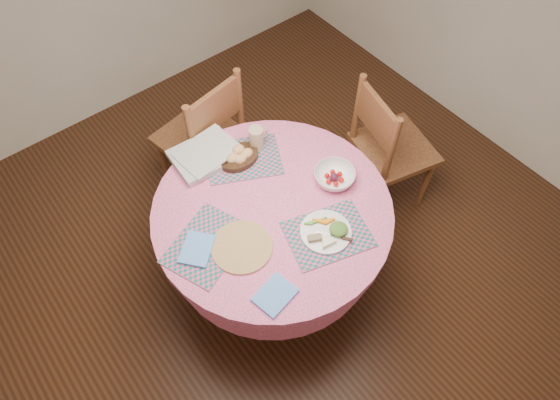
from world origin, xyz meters
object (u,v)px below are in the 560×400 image
(dinner_plate, at_px, (328,231))
(latte_mug, at_px, (257,138))
(dining_table, at_px, (273,228))
(chair_back, at_px, (204,136))
(chair_right, at_px, (388,146))
(bread_bowl, at_px, (239,156))
(fruit_bowl, at_px, (334,177))
(wicker_trivet, at_px, (242,247))

(dinner_plate, bearing_deg, latte_mug, 84.08)
(dining_table, height_order, latte_mug, latte_mug)
(dining_table, height_order, chair_back, chair_back)
(chair_right, distance_m, chair_back, 1.15)
(bread_bowl, xyz_separation_m, latte_mug, (0.14, 0.02, 0.04))
(chair_back, bearing_deg, fruit_bowl, 96.75)
(chair_right, bearing_deg, chair_back, 61.55)
(chair_back, distance_m, fruit_bowl, 0.96)
(dining_table, xyz_separation_m, bread_bowl, (0.06, 0.36, 0.23))
(wicker_trivet, height_order, bread_bowl, bread_bowl)
(latte_mug, relative_size, fruit_bowl, 0.48)
(chair_back, relative_size, dinner_plate, 3.99)
(dining_table, xyz_separation_m, chair_back, (0.10, 0.82, -0.03))
(chair_back, distance_m, dinner_plate, 1.13)
(chair_back, height_order, wicker_trivet, chair_back)
(dining_table, height_order, bread_bowl, bread_bowl)
(latte_mug, bearing_deg, fruit_bowl, -68.54)
(fruit_bowl, bearing_deg, chair_right, 10.70)
(bread_bowl, bearing_deg, chair_back, 84.89)
(chair_back, distance_m, latte_mug, 0.54)
(chair_back, height_order, bread_bowl, chair_back)
(chair_right, bearing_deg, dinner_plate, 125.85)
(dinner_plate, height_order, bread_bowl, bread_bowl)
(bread_bowl, bearing_deg, latte_mug, 7.95)
(dinner_plate, height_order, latte_mug, latte_mug)
(wicker_trivet, relative_size, latte_mug, 2.27)
(bread_bowl, distance_m, fruit_bowl, 0.53)
(bread_bowl, bearing_deg, dinner_plate, -84.15)
(dining_table, bearing_deg, latte_mug, 63.40)
(wicker_trivet, xyz_separation_m, bread_bowl, (0.31, 0.45, 0.03))
(dinner_plate, xyz_separation_m, latte_mug, (0.07, 0.67, 0.05))
(dining_table, xyz_separation_m, wicker_trivet, (-0.26, -0.09, 0.20))
(latte_mug, distance_m, fruit_bowl, 0.48)
(latte_mug, bearing_deg, wicker_trivet, -133.61)
(chair_back, bearing_deg, dinner_plate, 81.07)
(dining_table, bearing_deg, dinner_plate, -66.97)
(chair_back, relative_size, wicker_trivet, 3.37)
(bread_bowl, height_order, fruit_bowl, bread_bowl)
(wicker_trivet, distance_m, dinner_plate, 0.43)
(chair_back, bearing_deg, wicker_trivet, 58.52)
(chair_back, xyz_separation_m, bread_bowl, (-0.04, -0.46, 0.26))
(chair_back, bearing_deg, bread_bowl, 74.63)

